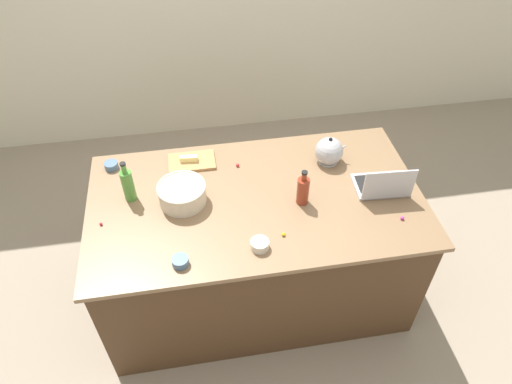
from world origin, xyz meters
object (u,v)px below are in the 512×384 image
at_px(ramekin_wide, 260,245).
at_px(butter_stick_left, 189,159).
at_px(laptop, 383,185).
at_px(cutting_board, 192,161).
at_px(bottle_soy, 303,190).
at_px(mixing_bowl_large, 182,193).
at_px(bottle_olive, 128,185).
at_px(ramekin_small, 111,166).
at_px(kettle, 329,151).
at_px(ramekin_medium, 180,261).

bearing_deg(ramekin_wide, butter_stick_left, 113.26).
height_order(laptop, cutting_board, laptop).
bearing_deg(bottle_soy, mixing_bowl_large, 170.27).
xyz_separation_m(bottle_olive, ramekin_small, (-0.13, 0.30, -0.09)).
relative_size(laptop, ramekin_wide, 3.23).
distance_m(laptop, butter_stick_left, 1.21).
distance_m(cutting_board, ramekin_small, 0.50).
distance_m(butter_stick_left, ramekin_small, 0.49).
xyz_separation_m(kettle, ramekin_medium, (-0.97, -0.67, -0.06)).
bearing_deg(ramekin_small, ramekin_medium, -64.75).
xyz_separation_m(bottle_olive, kettle, (1.24, 0.14, -0.03)).
distance_m(kettle, ramekin_small, 1.38).
relative_size(mixing_bowl_large, ramekin_small, 3.35).
relative_size(ramekin_medium, ramekin_wide, 0.88).
relative_size(laptop, cutting_board, 1.09).
xyz_separation_m(laptop, bottle_olive, (-1.48, 0.18, 0.06)).
xyz_separation_m(butter_stick_left, ramekin_medium, (-0.09, -0.80, -0.01)).
height_order(mixing_bowl_large, kettle, kettle).
bearing_deg(bottle_olive, butter_stick_left, 36.85).
relative_size(mixing_bowl_large, bottle_olive, 1.05).
height_order(bottle_olive, kettle, bottle_olive).
height_order(laptop, butter_stick_left, laptop).
height_order(laptop, bottle_soy, bottle_soy).
bearing_deg(laptop, cutting_board, 157.99).
height_order(bottle_soy, butter_stick_left, bottle_soy).
bearing_deg(laptop, bottle_soy, -178.39).
distance_m(mixing_bowl_large, ramekin_medium, 0.46).
height_order(bottle_olive, butter_stick_left, bottle_olive).
bearing_deg(cutting_board, mixing_bowl_large, -101.93).
bearing_deg(butter_stick_left, bottle_soy, -36.23).
bearing_deg(kettle, laptop, -52.84).
bearing_deg(butter_stick_left, cutting_board, 0.00).
distance_m(kettle, ramekin_wide, 0.84).
bearing_deg(kettle, mixing_bowl_large, -167.04).
relative_size(laptop, ramekin_medium, 3.66).
height_order(mixing_bowl_large, bottle_soy, bottle_soy).
relative_size(bottle_olive, ramekin_small, 3.21).
height_order(mixing_bowl_large, bottle_olive, bottle_olive).
xyz_separation_m(bottle_soy, butter_stick_left, (-0.63, 0.46, -0.06)).
bearing_deg(bottle_olive, kettle, 6.44).
bearing_deg(ramekin_wide, mixing_bowl_large, 132.57).
bearing_deg(bottle_soy, ramekin_wide, -135.27).
bearing_deg(kettle, ramekin_small, 173.44).
bearing_deg(ramekin_medium, mixing_bowl_large, 85.31).
relative_size(laptop, mixing_bowl_large, 1.13).
relative_size(laptop, bottle_olive, 1.18).
relative_size(bottle_olive, ramekin_medium, 3.09).
bearing_deg(kettle, bottle_soy, -127.03).
height_order(cutting_board, ramekin_small, ramekin_small).
relative_size(butter_stick_left, ramekin_small, 1.30).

